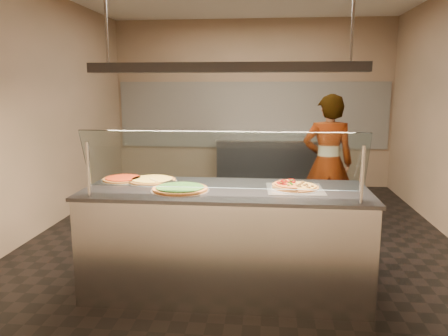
# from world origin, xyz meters

# --- Properties ---
(ground) EXTENTS (5.00, 6.00, 0.02)m
(ground) POSITION_xyz_m (0.00, 0.00, -0.01)
(ground) COLOR black
(ground) RESTS_ON ground
(wall_back) EXTENTS (5.00, 0.02, 3.00)m
(wall_back) POSITION_xyz_m (0.00, 3.01, 1.50)
(wall_back) COLOR tan
(wall_back) RESTS_ON ground
(wall_front) EXTENTS (5.00, 0.02, 3.00)m
(wall_front) POSITION_xyz_m (0.00, -3.01, 1.50)
(wall_front) COLOR tan
(wall_front) RESTS_ON ground
(wall_left) EXTENTS (0.02, 6.00, 3.00)m
(wall_left) POSITION_xyz_m (-2.51, 0.00, 1.50)
(wall_left) COLOR tan
(wall_left) RESTS_ON ground
(tile_band) EXTENTS (4.90, 0.02, 1.20)m
(tile_band) POSITION_xyz_m (0.00, 2.98, 1.30)
(tile_band) COLOR silver
(tile_band) RESTS_ON wall_back
(serving_counter) EXTENTS (2.45, 0.94, 0.93)m
(serving_counter) POSITION_xyz_m (-0.05, -1.41, 0.47)
(serving_counter) COLOR #B7B7BC
(serving_counter) RESTS_ON ground
(sneeze_guard) EXTENTS (2.21, 0.18, 0.54)m
(sneeze_guard) POSITION_xyz_m (-0.05, -1.75, 1.23)
(sneeze_guard) COLOR #B7B7BC
(sneeze_guard) RESTS_ON serving_counter
(perforated_tray) EXTENTS (0.49, 0.49, 0.01)m
(perforated_tray) POSITION_xyz_m (0.55, -1.38, 0.94)
(perforated_tray) COLOR silver
(perforated_tray) RESTS_ON serving_counter
(half_pizza_pepperoni) EXTENTS (0.21, 0.40, 0.05)m
(half_pizza_pepperoni) POSITION_xyz_m (0.45, -1.38, 0.96)
(half_pizza_pepperoni) COLOR brown
(half_pizza_pepperoni) RESTS_ON perforated_tray
(half_pizza_sausage) EXTENTS (0.21, 0.40, 0.04)m
(half_pizza_sausage) POSITION_xyz_m (0.64, -1.38, 0.96)
(half_pizza_sausage) COLOR brown
(half_pizza_sausage) RESTS_ON perforated_tray
(pizza_spinach) EXTENTS (0.50, 0.50, 0.03)m
(pizza_spinach) POSITION_xyz_m (-0.42, -1.53, 0.95)
(pizza_spinach) COLOR silver
(pizza_spinach) RESTS_ON serving_counter
(pizza_cheese) EXTENTS (0.46, 0.46, 0.03)m
(pizza_cheese) POSITION_xyz_m (-0.75, -1.19, 0.94)
(pizza_cheese) COLOR silver
(pizza_cheese) RESTS_ON serving_counter
(pizza_tomato) EXTENTS (0.40, 0.40, 0.03)m
(pizza_tomato) POSITION_xyz_m (-1.04, -1.16, 0.94)
(pizza_tomato) COLOR silver
(pizza_tomato) RESTS_ON serving_counter
(pizza_spatula) EXTENTS (0.28, 0.18, 0.02)m
(pizza_spatula) POSITION_xyz_m (-0.66, -1.28, 0.96)
(pizza_spatula) COLOR #B7B7BC
(pizza_spatula) RESTS_ON pizza_spinach
(prep_table) EXTENTS (1.77, 0.74, 0.93)m
(prep_table) POSITION_xyz_m (0.31, 2.55, 0.47)
(prep_table) COLOR #404045
(prep_table) RESTS_ON ground
(worker) EXTENTS (0.63, 0.42, 1.72)m
(worker) POSITION_xyz_m (1.06, 0.45, 0.86)
(worker) COLOR #383641
(worker) RESTS_ON ground
(heat_lamp_housing) EXTENTS (2.30, 0.18, 0.08)m
(heat_lamp_housing) POSITION_xyz_m (-0.05, -1.41, 1.95)
(heat_lamp_housing) COLOR #404045
(heat_lamp_housing) RESTS_ON ceiling
(lamp_rod_left) EXTENTS (0.02, 0.02, 1.01)m
(lamp_rod_left) POSITION_xyz_m (-1.05, -1.41, 2.50)
(lamp_rod_left) COLOR #B7B7BC
(lamp_rod_left) RESTS_ON ceiling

